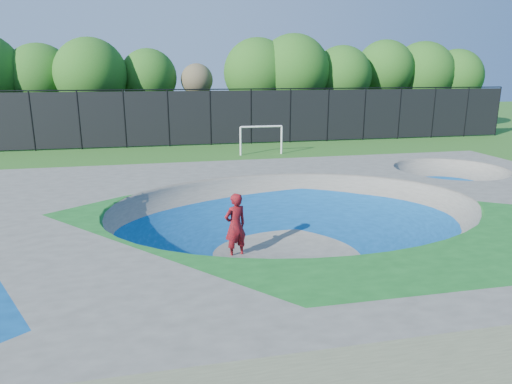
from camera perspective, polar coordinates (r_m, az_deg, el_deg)
ground at (r=13.82m, az=4.89°, el=-7.41°), size 120.00×120.00×0.00m
skate_deck at (r=13.56m, az=4.96°, el=-4.48°), size 22.00×14.00×1.50m
skater at (r=13.05m, az=-2.60°, el=-4.24°), size 0.82×0.69×1.92m
skateboard at (r=13.38m, az=-2.55°, el=-8.02°), size 0.80×0.52×0.05m
soccer_goal at (r=29.55m, az=0.67°, el=7.18°), size 2.83×0.12×1.87m
fence at (r=33.57m, az=-5.71°, el=9.41°), size 48.09×0.09×4.04m
treeline at (r=38.40m, az=-7.19°, el=14.50°), size 52.47×7.65×8.50m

